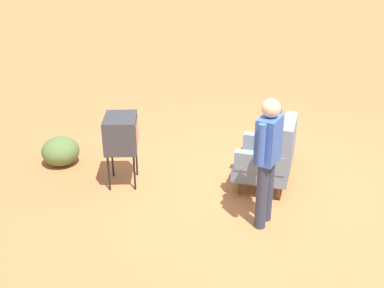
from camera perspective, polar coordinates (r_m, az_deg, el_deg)
ground_plane at (r=6.59m, az=8.17°, el=-5.67°), size 60.00×60.00×0.00m
armchair at (r=6.43m, az=9.84°, el=-1.60°), size 0.88×0.89×1.06m
side_table at (r=7.14m, az=10.41°, el=1.14°), size 0.56×0.56×0.60m
tv_on_stand at (r=6.45m, az=-8.91°, el=1.33°), size 0.67×0.54×1.03m
person_standing at (r=5.42m, az=9.46°, el=-1.44°), size 0.54×0.34×1.64m
soda_can_red at (r=6.89m, az=11.61°, el=1.51°), size 0.07×0.07×0.12m
bottle_tall_amber at (r=6.91m, az=9.12°, el=2.57°), size 0.07×0.07×0.30m
bottle_short_clear at (r=7.09m, az=9.22°, el=2.69°), size 0.06×0.06×0.20m
bottle_wine_green at (r=7.09m, az=10.86°, el=3.07°), size 0.07×0.07×0.32m
flower_vase at (r=7.01m, az=11.60°, el=2.67°), size 0.15×0.10×0.27m
shrub_lone at (r=7.44m, az=-16.19°, el=-0.86°), size 0.59×0.59×0.45m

